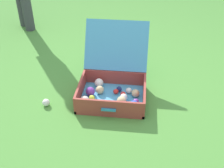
% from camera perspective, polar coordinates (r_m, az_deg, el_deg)
% --- Properties ---
extents(ground_plane, '(16.00, 16.00, 0.00)m').
position_cam_1_polar(ground_plane, '(2.31, 0.88, -3.29)').
color(ground_plane, '#4C8C38').
extents(open_suitcase, '(0.54, 0.69, 0.53)m').
position_cam_1_polar(open_suitcase, '(2.30, 0.18, 0.17)').
color(open_suitcase, '#4799C6').
rests_on(open_suitcase, ground).
extents(stray_ball_on_grass, '(0.06, 0.06, 0.06)m').
position_cam_1_polar(stray_ball_on_grass, '(2.29, -13.42, -3.73)').
color(stray_ball_on_grass, white).
rests_on(stray_ball_on_grass, ground).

